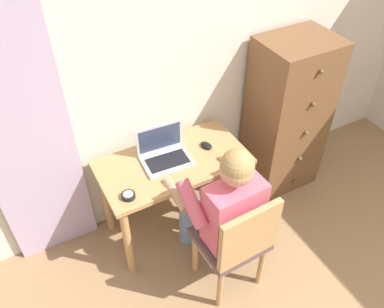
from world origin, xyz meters
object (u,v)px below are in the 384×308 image
dresser (287,117)px  laptop (164,153)px  desk_clock (128,196)px  desk (173,173)px  person_seated (222,203)px  chair (236,241)px  computer_mouse (206,145)px

dresser → laptop: bearing=-179.3°
laptop → desk_clock: laptop is taller
desk → laptop: (-0.04, 0.05, 0.17)m
desk → person_seated: person_seated is taller
desk → person_seated: (0.11, -0.48, 0.09)m
chair → person_seated: (-0.01, 0.18, 0.18)m
desk → computer_mouse: size_ratio=10.52×
desk → desk_clock: 0.46m
dresser → desk_clock: (-1.47, -0.23, 0.05)m
computer_mouse → desk_clock: size_ratio=1.11×
laptop → desk_clock: size_ratio=3.94×
chair → laptop: size_ratio=2.50×
dresser → desk_clock: size_ratio=14.98×
chair → person_seated: bearing=91.8°
desk_clock → desk: bearing=23.2°
computer_mouse → desk: bearing=168.0°
dresser → person_seated: dresser is taller
desk → person_seated: 0.50m
laptop → computer_mouse: 0.32m
person_seated → chair: bearing=-88.2°
desk_clock → chair: bearing=-43.5°
person_seated → computer_mouse: person_seated is taller
chair → desk_clock: (-0.52, 0.49, 0.23)m
person_seated → laptop: bearing=105.7°
dresser → computer_mouse: (-0.78, -0.05, 0.05)m
desk → laptop: 0.18m
dresser → computer_mouse: size_ratio=13.48×
computer_mouse → desk_clock: (-0.68, -0.19, -0.00)m
dresser → person_seated: size_ratio=1.12×
person_seated → laptop: size_ratio=3.40×
dresser → person_seated: (-0.95, -0.54, 0.01)m
chair → computer_mouse: (0.16, 0.68, 0.23)m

